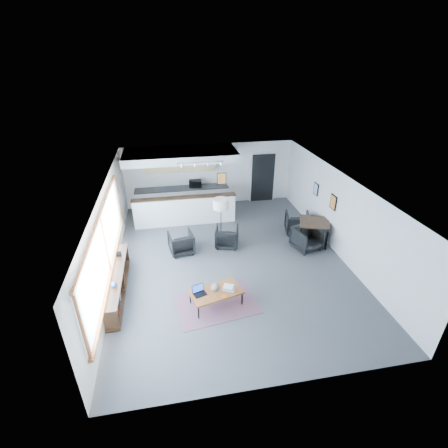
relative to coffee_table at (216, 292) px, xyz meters
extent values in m
cube|color=#48484B|center=(0.77, 1.95, -0.40)|extent=(7.00, 9.00, 0.01)
cube|color=white|center=(0.77, 1.95, 2.21)|extent=(7.00, 9.00, 0.01)
cube|color=silver|center=(0.77, 6.46, 0.91)|extent=(7.00, 0.01, 2.60)
cube|color=silver|center=(0.77, -2.55, 0.91)|extent=(7.00, 0.01, 2.60)
cube|color=silver|center=(-2.74, 1.95, 0.91)|extent=(0.01, 9.00, 2.60)
cube|color=silver|center=(4.27, 1.95, 0.91)|extent=(0.01, 9.00, 2.60)
cube|color=#8CBFFF|center=(-2.70, 1.05, 1.11)|extent=(0.02, 5.80, 1.55)
cube|color=brown|center=(-2.67, 1.05, 0.31)|extent=(0.10, 5.95, 0.06)
cube|color=brown|center=(-2.68, 1.05, 1.91)|extent=(0.06, 5.95, 0.06)
cube|color=brown|center=(-2.68, -1.85, 1.11)|extent=(0.06, 0.06, 1.60)
cube|color=brown|center=(-2.68, 1.05, 1.11)|extent=(0.06, 0.06, 1.60)
cube|color=brown|center=(-2.68, 3.95, 1.11)|extent=(0.06, 0.06, 1.60)
cube|color=#321F11|center=(-2.53, 0.95, 0.23)|extent=(0.35, 3.00, 0.05)
cube|color=#321F11|center=(-2.53, 0.95, -0.34)|extent=(0.35, 3.00, 0.05)
cube|color=#321F11|center=(-2.53, -0.50, -0.06)|extent=(0.33, 0.04, 0.55)
cube|color=#321F11|center=(-2.53, 0.95, -0.06)|extent=(0.33, 0.04, 0.55)
cube|color=#321F11|center=(-2.53, 2.40, -0.06)|extent=(0.33, 0.04, 0.55)
cube|color=#3359A5|center=(-2.53, -0.35, -0.22)|extent=(0.18, 0.04, 0.20)
cube|color=silver|center=(-2.53, -0.18, -0.21)|extent=(0.18, 0.04, 0.22)
cube|color=maroon|center=(-2.53, -0.01, -0.20)|extent=(0.18, 0.04, 0.24)
cube|color=#321F11|center=(-2.53, 0.16, -0.22)|extent=(0.18, 0.04, 0.20)
cube|color=#3359A5|center=(-2.53, 0.33, -0.21)|extent=(0.18, 0.04, 0.22)
cube|color=silver|center=(-2.53, 0.50, -0.20)|extent=(0.18, 0.04, 0.24)
cube|color=maroon|center=(-2.53, 0.67, -0.22)|extent=(0.18, 0.04, 0.20)
cube|color=#321F11|center=(-2.53, 0.84, -0.21)|extent=(0.18, 0.04, 0.22)
cube|color=#3359A5|center=(-2.53, 1.01, -0.20)|extent=(0.18, 0.03, 0.24)
cube|color=silver|center=(-2.53, 1.18, -0.22)|extent=(0.18, 0.03, 0.20)
cube|color=maroon|center=(-2.53, 1.35, -0.21)|extent=(0.18, 0.03, 0.22)
cube|color=#321F11|center=(-2.53, 1.52, -0.20)|extent=(0.18, 0.04, 0.24)
cube|color=black|center=(-2.53, 1.75, 0.34)|extent=(0.14, 0.02, 0.18)
sphere|color=#264C99|center=(-2.51, 0.35, 0.32)|extent=(0.14, 0.14, 0.14)
cube|color=white|center=(-0.43, 4.65, 0.16)|extent=(3.80, 0.25, 1.10)
cube|color=#321F11|center=(-0.43, 4.65, 0.72)|extent=(3.85, 0.32, 0.04)
cube|color=white|center=(-0.43, 6.10, 0.06)|extent=(3.80, 0.60, 0.90)
cube|color=#2D2D2D|center=(-0.43, 6.10, 0.52)|extent=(3.82, 0.62, 0.04)
cube|color=tan|center=(-0.43, 6.25, 1.56)|extent=(2.80, 0.35, 0.70)
cube|color=white|center=(-0.43, 5.55, 2.06)|extent=(4.20, 1.80, 0.30)
cube|color=black|center=(0.97, 4.66, 1.36)|extent=(0.35, 0.03, 0.45)
cube|color=orange|center=(0.97, 4.65, 1.36)|extent=(0.30, 0.01, 0.40)
cube|color=black|center=(3.07, 6.37, 0.66)|extent=(1.00, 0.12, 2.10)
cube|color=white|center=(2.55, 6.38, 0.66)|extent=(0.06, 0.10, 2.10)
cube|color=white|center=(3.59, 6.38, 0.66)|extent=(0.06, 0.10, 2.10)
cube|color=white|center=(3.07, 6.38, 1.73)|extent=(1.10, 0.10, 0.06)
cube|color=silver|center=(0.17, 4.15, 2.17)|extent=(1.60, 0.04, 0.04)
cylinder|color=silver|center=(-0.48, 4.15, 2.09)|extent=(0.07, 0.07, 0.09)
cylinder|color=silver|center=(-0.03, 4.15, 2.09)|extent=(0.07, 0.07, 0.09)
cylinder|color=silver|center=(0.42, 4.15, 2.09)|extent=(0.07, 0.07, 0.09)
cylinder|color=silver|center=(0.87, 4.15, 2.09)|extent=(0.07, 0.07, 0.09)
cube|color=black|center=(4.24, 2.35, 1.16)|extent=(0.03, 0.38, 0.48)
cube|color=orange|center=(4.22, 2.35, 1.16)|extent=(0.00, 0.32, 0.42)
cube|color=black|center=(4.24, 3.65, 1.11)|extent=(0.03, 0.34, 0.44)
cube|color=#859FC5|center=(4.22, 3.65, 1.11)|extent=(0.00, 0.28, 0.38)
cube|color=brown|center=(0.00, 0.00, -0.39)|extent=(2.25, 1.70, 0.01)
cube|color=brown|center=(0.00, 0.00, 0.01)|extent=(1.44, 1.01, 0.05)
cube|color=black|center=(-0.51, -0.44, -0.20)|extent=(0.04, 0.04, 0.38)
cube|color=black|center=(-0.66, 0.14, -0.20)|extent=(0.04, 0.04, 0.38)
cube|color=black|center=(0.66, -0.14, -0.20)|extent=(0.04, 0.04, 0.38)
cube|color=black|center=(0.51, 0.44, -0.20)|extent=(0.04, 0.04, 0.38)
cube|color=black|center=(0.08, -0.29, -0.02)|extent=(1.21, 0.34, 0.03)
cube|color=black|center=(-0.08, 0.29, -0.02)|extent=(1.21, 0.34, 0.03)
cube|color=black|center=(-0.42, -0.05, 0.04)|extent=(0.37, 0.32, 0.02)
cube|color=black|center=(-0.45, 0.05, 0.15)|extent=(0.32, 0.16, 0.21)
cube|color=blue|center=(-0.45, 0.05, 0.15)|extent=(0.28, 0.14, 0.18)
sphere|color=gray|center=(-0.01, 0.03, 0.14)|extent=(0.22, 0.22, 0.22)
cube|color=silver|center=(0.35, 0.04, 0.05)|extent=(0.39, 0.36, 0.04)
cube|color=#3359A5|center=(0.35, 0.04, 0.08)|extent=(0.35, 0.33, 0.03)
cube|color=silver|center=(0.33, 0.02, 0.11)|extent=(0.32, 0.30, 0.03)
cube|color=#E5590C|center=(0.17, -0.25, 0.04)|extent=(0.12, 0.12, 0.01)
imported|color=black|center=(-0.72, 2.69, -0.01)|extent=(0.86, 0.82, 0.77)
imported|color=black|center=(0.82, 2.83, -0.01)|extent=(0.90, 0.87, 0.77)
cylinder|color=black|center=(0.62, 2.81, -0.38)|extent=(0.32, 0.32, 0.03)
cylinder|color=black|center=(0.62, 2.81, 0.37)|extent=(0.03, 0.03, 1.47)
cylinder|color=beige|center=(0.62, 2.81, 1.18)|extent=(0.53, 0.53, 0.33)
cube|color=#321F11|center=(3.77, 2.51, 0.39)|extent=(1.25, 1.25, 0.04)
cylinder|color=black|center=(3.21, 2.28, -0.01)|extent=(0.06, 0.06, 0.77)
cylinder|color=black|center=(3.53, 3.07, -0.01)|extent=(0.06, 0.06, 0.77)
cylinder|color=black|center=(4.00, 1.96, -0.01)|extent=(0.06, 0.06, 0.77)
cylinder|color=black|center=(4.32, 2.75, -0.01)|extent=(0.06, 0.06, 0.77)
imported|color=black|center=(3.40, 2.14, -0.03)|extent=(0.87, 0.84, 0.73)
imported|color=black|center=(3.50, 3.28, -0.04)|extent=(0.83, 0.80, 0.71)
imported|color=black|center=(0.12, 6.10, 0.71)|extent=(0.53, 0.32, 0.34)
camera|label=1|loc=(-0.96, -6.46, 5.42)|focal=26.00mm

